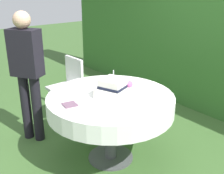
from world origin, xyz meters
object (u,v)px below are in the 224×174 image
(wedding_cake, at_px, (114,88))
(napkin_stack, at_px, (70,105))
(garden_chair, at_px, (69,82))
(standing_person, at_px, (27,69))
(serving_plate_far, at_px, (118,110))
(serving_plate_near, at_px, (155,93))
(serving_plate_left, at_px, (84,82))
(cake_table, at_px, (111,104))

(wedding_cake, distance_m, napkin_stack, 0.49)
(garden_chair, bearing_deg, standing_person, -71.05)
(garden_chair, distance_m, standing_person, 0.82)
(standing_person, bearing_deg, garden_chair, 108.95)
(wedding_cake, distance_m, serving_plate_far, 0.35)
(serving_plate_far, relative_size, standing_person, 0.08)
(serving_plate_near, height_order, standing_person, standing_person)
(wedding_cake, height_order, serving_plate_left, wedding_cake)
(cake_table, height_order, serving_plate_far, serving_plate_far)
(serving_plate_left, bearing_deg, serving_plate_far, -12.34)
(cake_table, bearing_deg, wedding_cake, 5.53)
(serving_plate_left, distance_m, napkin_stack, 0.64)
(serving_plate_left, height_order, napkin_stack, same)
(wedding_cake, height_order, serving_plate_near, wedding_cake)
(wedding_cake, xyz_separation_m, napkin_stack, (-0.10, -0.47, -0.08))
(cake_table, relative_size, serving_plate_near, 12.63)
(serving_plate_far, bearing_deg, serving_plate_near, 96.91)
(serving_plate_far, bearing_deg, garden_chair, 166.45)
(serving_plate_near, height_order, garden_chair, garden_chair)
(garden_chair, xyz_separation_m, standing_person, (0.23, -0.68, 0.39))
(serving_plate_far, distance_m, garden_chair, 1.59)
(serving_plate_near, height_order, napkin_stack, same)
(cake_table, height_order, napkin_stack, napkin_stack)
(standing_person, bearing_deg, wedding_cake, 26.30)
(cake_table, distance_m, serving_plate_far, 0.40)
(cake_table, height_order, serving_plate_left, serving_plate_left)
(wedding_cake, height_order, standing_person, standing_person)
(cake_table, xyz_separation_m, serving_plate_left, (-0.49, -0.00, 0.11))
(napkin_stack, xyz_separation_m, garden_chair, (-1.14, 0.65, -0.24))
(serving_plate_near, height_order, serving_plate_left, same)
(wedding_cake, xyz_separation_m, garden_chair, (-1.24, 0.18, -0.33))
(napkin_stack, height_order, standing_person, standing_person)
(serving_plate_near, bearing_deg, standing_person, -144.09)
(wedding_cake, bearing_deg, garden_chair, 171.74)
(cake_table, distance_m, napkin_stack, 0.48)
(serving_plate_near, distance_m, garden_chair, 1.49)
(cake_table, relative_size, wedding_cake, 3.52)
(cake_table, xyz_separation_m, serving_plate_near, (0.27, 0.39, 0.11))
(serving_plate_near, relative_size, standing_person, 0.07)
(cake_table, relative_size, garden_chair, 1.52)
(wedding_cake, xyz_separation_m, serving_plate_left, (-0.55, -0.01, -0.08))
(garden_chair, bearing_deg, serving_plate_far, -13.55)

